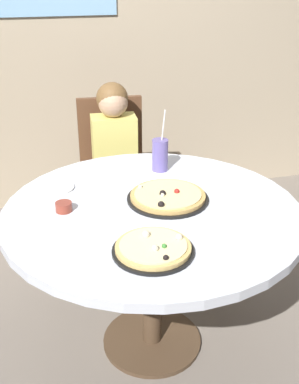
% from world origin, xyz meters
% --- Properties ---
extents(ground_plane, '(8.00, 8.00, 0.00)m').
position_xyz_m(ground_plane, '(0.00, 0.00, 0.00)').
color(ground_plane, slate).
extents(wall_with_window, '(5.20, 0.14, 2.90)m').
position_xyz_m(wall_with_window, '(-0.00, 1.72, 1.45)').
color(wall_with_window, tan).
rests_on(wall_with_window, ground_plane).
extents(dining_table, '(1.28, 1.28, 0.75)m').
position_xyz_m(dining_table, '(0.00, 0.00, 0.66)').
color(dining_table, silver).
rests_on(dining_table, ground_plane).
extents(chair_wooden, '(0.42, 0.42, 0.95)m').
position_xyz_m(chair_wooden, '(0.01, 1.00, 0.53)').
color(chair_wooden, brown).
rests_on(chair_wooden, ground_plane).
extents(diner_child, '(0.27, 0.42, 1.08)m').
position_xyz_m(diner_child, '(-0.00, 0.82, 0.48)').
color(diner_child, '#3F4766').
rests_on(diner_child, ground_plane).
extents(pizza_veggie, '(0.30, 0.30, 0.05)m').
position_xyz_m(pizza_veggie, '(-0.08, -0.34, 0.77)').
color(pizza_veggie, black).
rests_on(pizza_veggie, dining_table).
extents(pizza_cheese, '(0.36, 0.36, 0.05)m').
position_xyz_m(pizza_cheese, '(0.08, 0.05, 0.77)').
color(pizza_cheese, black).
rests_on(pizza_cheese, dining_table).
extents(soda_cup, '(0.08, 0.08, 0.31)m').
position_xyz_m(soda_cup, '(0.14, 0.38, 0.83)').
color(soda_cup, '#6659A5').
rests_on(soda_cup, dining_table).
extents(sauce_bowl, '(0.07, 0.07, 0.04)m').
position_xyz_m(sauce_bowl, '(-0.37, 0.06, 0.77)').
color(sauce_bowl, brown).
rests_on(sauce_bowl, dining_table).
extents(plate_small, '(0.18, 0.18, 0.01)m').
position_xyz_m(plate_small, '(-0.39, 0.29, 0.76)').
color(plate_small, white).
rests_on(plate_small, dining_table).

